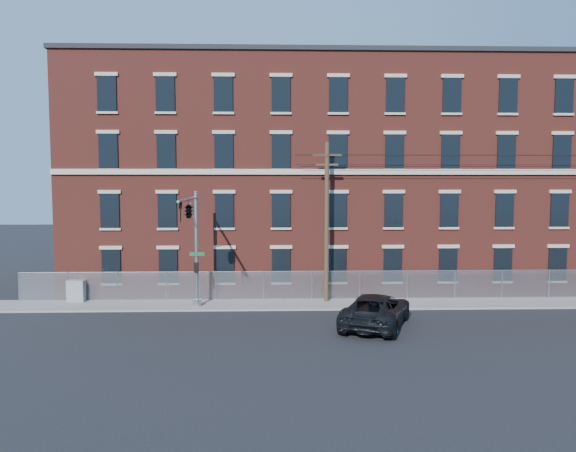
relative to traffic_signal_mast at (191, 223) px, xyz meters
The scene contains 8 objects.
ground 8.35m from the traffic_signal_mast, 19.98° to the right, with size 140.00×140.00×0.00m, color black.
sidewalk 18.98m from the traffic_signal_mast, ahead, with size 65.00×3.00×0.12m, color gray.
mill_building 21.67m from the traffic_signal_mast, 33.14° to the left, with size 55.30×14.32×16.30m.
chain_link_fence 18.97m from the traffic_signal_mast, 12.89° to the left, with size 59.06×0.06×1.85m.
traffic_signal_mast is the anchor object (origin of this frame).
utility_pole_near 8.70m from the traffic_signal_mast, 23.14° to the left, with size 1.80×0.28×10.00m.
pickup_truck 11.28m from the traffic_signal_mast, 13.09° to the right, with size 2.91×6.31×1.75m, color black.
utility_cabinet 9.83m from the traffic_signal_mast, 153.92° to the left, with size 1.07×0.54×1.34m, color gray.
Camera 1 is at (-1.50, -29.25, 7.76)m, focal length 34.94 mm.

